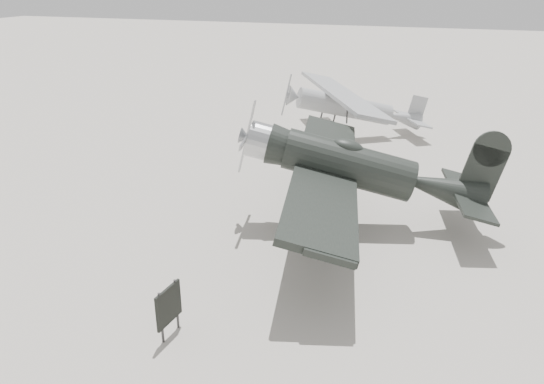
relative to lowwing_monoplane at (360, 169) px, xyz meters
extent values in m
plane|color=#ABA497|center=(-2.88, -4.54, -2.03)|extent=(160.00, 160.00, 0.00)
cylinder|color=black|center=(-0.38, -0.08, 0.07)|extent=(4.50, 2.19, 1.37)
cone|color=black|center=(2.79, 0.55, 0.12)|extent=(2.75, 1.75, 1.28)
cylinder|color=#A9ACAE|center=(-3.32, -0.66, 0.07)|extent=(1.10, 1.36, 1.22)
cone|color=#A9ACAE|center=(-3.89, -0.77, 0.07)|extent=(0.44, 0.61, 0.55)
cube|color=#A9ACAE|center=(-3.83, -0.76, 0.07)|extent=(0.09, 0.18, 2.55)
ellipsoid|color=black|center=(-0.57, -0.11, 0.68)|extent=(1.19, 0.86, 0.45)
cube|color=black|center=(-1.06, -0.21, -0.27)|extent=(4.31, 11.95, 0.22)
cube|color=black|center=(3.56, 0.71, 0.17)|extent=(1.86, 4.25, 0.10)
cube|color=black|center=(3.71, 0.73, 1.00)|extent=(1.17, 0.32, 1.77)
cylinder|color=black|center=(-1.18, -1.58, -1.62)|extent=(0.68, 0.28, 0.67)
cylinder|color=black|center=(-1.70, 1.01, -1.62)|extent=(0.68, 0.28, 0.67)
cylinder|color=#333333|center=(-1.18, -1.58, -0.96)|extent=(0.13, 0.13, 1.37)
cylinder|color=#333333|center=(-1.70, 1.01, -0.96)|extent=(0.13, 0.13, 1.37)
cylinder|color=black|center=(3.80, 0.75, -0.30)|extent=(0.23, 0.12, 0.22)
cylinder|color=#A1A4A6|center=(-2.53, 9.96, -0.31)|extent=(4.87, 3.30, 1.05)
cone|color=#A1A4A6|center=(0.41, 11.56, -0.31)|extent=(1.97, 1.66, 0.96)
cone|color=#A1A4A6|center=(-4.96, 8.64, -0.31)|extent=(0.98, 1.15, 0.99)
cube|color=#A1A4A6|center=(-5.30, 8.45, -0.31)|extent=(0.11, 0.14, 2.10)
cube|color=#A1A4A6|center=(-2.86, 9.78, 0.28)|extent=(6.63, 10.10, 0.17)
cube|color=#A1A4A6|center=(0.83, 11.79, -0.26)|extent=(2.31, 3.27, 0.08)
cube|color=#A1A4A6|center=(0.91, 11.84, 0.36)|extent=(0.79, 0.48, 1.24)
cylinder|color=black|center=(-2.70, 8.67, -1.76)|extent=(0.53, 0.37, 0.54)
cylinder|color=black|center=(-3.70, 10.52, -1.76)|extent=(0.53, 0.37, 0.54)
cylinder|color=#333333|center=(-2.70, 8.67, -1.22)|extent=(0.12, 0.12, 1.15)
cylinder|color=#333333|center=(-3.70, 10.52, -1.22)|extent=(0.12, 0.12, 1.15)
cylinder|color=black|center=(1.00, 11.88, -0.60)|extent=(0.18, 0.14, 0.17)
cylinder|color=#333333|center=(-3.13, -7.80, -1.36)|extent=(0.07, 0.07, 1.34)
cylinder|color=#333333|center=(-3.07, -7.18, -1.36)|extent=(0.07, 0.07, 1.34)
cube|color=black|center=(-3.10, -7.49, -1.20)|extent=(0.16, 0.93, 0.93)
cube|color=beige|center=(-3.14, -7.49, -1.15)|extent=(0.09, 0.72, 0.19)
camera|label=1|loc=(2.57, -16.61, 5.99)|focal=35.00mm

